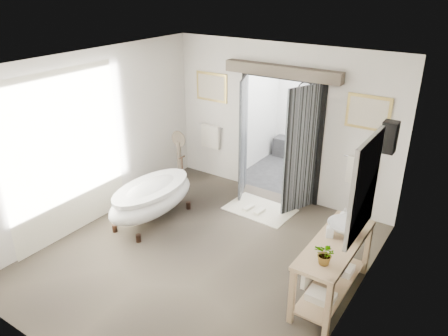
{
  "coord_description": "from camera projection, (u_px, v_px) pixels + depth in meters",
  "views": [
    {
      "loc": [
        3.39,
        -4.47,
        3.99
      ],
      "look_at": [
        0.0,
        0.6,
        1.25
      ],
      "focal_mm": 35.0,
      "sensor_mm": 36.0,
      "label": 1
    }
  ],
  "objects": [
    {
      "name": "ground_plane",
      "position": [
        202.0,
        255.0,
        6.74
      ],
      "size": [
        5.0,
        5.0,
        0.0
      ],
      "primitive_type": "plane",
      "color": "brown"
    },
    {
      "name": "room_shell",
      "position": [
        192.0,
        145.0,
        5.9
      ],
      "size": [
        4.52,
        5.02,
        2.91
      ],
      "color": "beige",
      "rests_on": "ground_plane"
    },
    {
      "name": "shower_room",
      "position": [
        311.0,
        129.0,
        9.4
      ],
      "size": [
        2.22,
        2.01,
        2.51
      ],
      "color": "black",
      "rests_on": "ground_plane"
    },
    {
      "name": "back_wall_dressing",
      "position": [
        277.0,
        120.0,
        7.86
      ],
      "size": [
        3.82,
        0.78,
        2.52
      ],
      "color": "black",
      "rests_on": "ground_plane"
    },
    {
      "name": "clawfoot_tub",
      "position": [
        152.0,
        197.0,
        7.53
      ],
      "size": [
        0.83,
        1.85,
        0.9
      ],
      "color": "#322017",
      "rests_on": "ground_plane"
    },
    {
      "name": "vanity",
      "position": [
        331.0,
        264.0,
        5.7
      ],
      "size": [
        0.57,
        1.6,
        0.85
      ],
      "color": "tan",
      "rests_on": "ground_plane"
    },
    {
      "name": "pedestal_mirror",
      "position": [
        179.0,
        161.0,
        8.84
      ],
      "size": [
        0.34,
        0.22,
        1.14
      ],
      "color": "brown",
      "rests_on": "ground_plane"
    },
    {
      "name": "rug",
      "position": [
        260.0,
        209.0,
        8.02
      ],
      "size": [
        1.24,
        0.86,
        0.01
      ],
      "primitive_type": "cube",
      "rotation": [
        0.0,
        0.0,
        -0.05
      ],
      "color": "beige",
      "rests_on": "ground_plane"
    },
    {
      "name": "slippers",
      "position": [
        254.0,
        209.0,
        7.96
      ],
      "size": [
        0.36,
        0.26,
        0.05
      ],
      "color": "beige",
      "rests_on": "rug"
    },
    {
      "name": "basin",
      "position": [
        345.0,
        228.0,
        5.71
      ],
      "size": [
        0.56,
        0.56,
        0.16
      ],
      "primitive_type": "imported",
      "rotation": [
        0.0,
        0.0,
        0.22
      ],
      "color": "white",
      "rests_on": "vanity"
    },
    {
      "name": "plant",
      "position": [
        326.0,
        254.0,
        5.08
      ],
      "size": [
        0.3,
        0.27,
        0.28
      ],
      "primitive_type": "imported",
      "rotation": [
        0.0,
        0.0,
        -0.23
      ],
      "color": "gray",
      "rests_on": "vanity"
    },
    {
      "name": "soap_bottle_a",
      "position": [
        330.0,
        230.0,
        5.63
      ],
      "size": [
        0.12,
        0.12,
        0.21
      ],
      "primitive_type": "imported",
      "rotation": [
        0.0,
        0.0,
        0.38
      ],
      "color": "gray",
      "rests_on": "vanity"
    },
    {
      "name": "soap_bottle_b",
      "position": [
        345.0,
        214.0,
        6.03
      ],
      "size": [
        0.16,
        0.16,
        0.18
      ],
      "primitive_type": "imported",
      "rotation": [
        0.0,
        0.0,
        -0.13
      ],
      "color": "gray",
      "rests_on": "vanity"
    }
  ]
}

